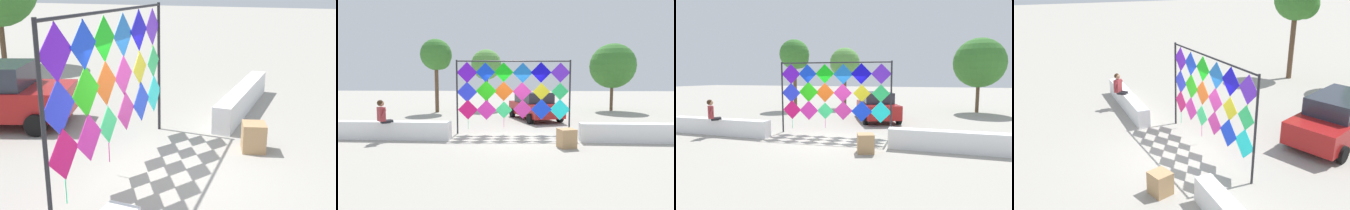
# 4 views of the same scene
# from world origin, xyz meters

# --- Properties ---
(ground) EXTENTS (120.00, 120.00, 0.00)m
(ground) POSITION_xyz_m (0.00, 0.00, 0.00)
(ground) COLOR #9E998E
(plaza_ledge_right) EXTENTS (4.73, 0.46, 0.69)m
(plaza_ledge_right) POSITION_xyz_m (4.79, -0.28, 0.34)
(plaza_ledge_right) COLOR white
(plaza_ledge_right) RESTS_ON ground
(kite_display_rack) EXTENTS (4.83, 0.39, 3.12)m
(kite_display_rack) POSITION_xyz_m (-0.09, 1.12, 1.90)
(kite_display_rack) COLOR #232328
(kite_display_rack) RESTS_ON ground
(cardboard_box_large) EXTENTS (0.66, 0.64, 0.63)m
(cardboard_box_large) POSITION_xyz_m (1.79, -1.20, 0.31)
(cardboard_box_large) COLOR tan
(cardboard_box_large) RESTS_ON ground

